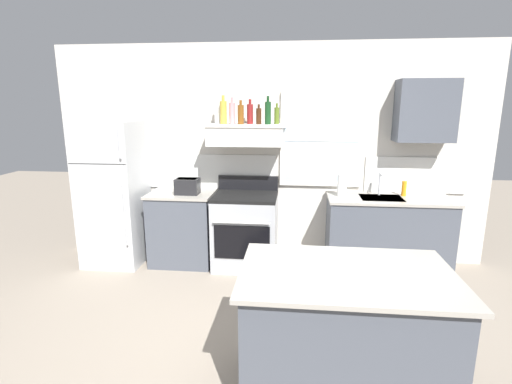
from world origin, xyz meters
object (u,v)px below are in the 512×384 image
bottle_clear_tall (217,113)px  bottle_red_label_wine (250,114)px  toaster (187,186)px  bottle_olive_oil_square (277,115)px  stove_range (246,230)px  dish_soap_bottle (404,188)px  bottle_dark_green_wine (268,113)px  bottle_rose_pink (232,113)px  refrigerator (114,193)px  bottle_brown_stout (259,116)px  bottle_amber_wine (241,114)px  bottle_champagne_gold_foil (223,112)px  kitchen_island (344,333)px  paper_towel_roll (342,185)px

bottle_clear_tall → bottle_red_label_wine: bottle_clear_tall is taller
toaster → bottle_olive_oil_square: bearing=9.0°
stove_range → dish_soap_bottle: bearing=4.2°
stove_range → bottle_clear_tall: bearing=157.7°
toaster → bottle_dark_green_wine: size_ratio=0.93×
bottle_rose_pink → refrigerator: bearing=-176.8°
toaster → bottle_brown_stout: (0.86, 0.09, 0.83)m
bottle_amber_wine → bottle_red_label_wine: bottle_red_label_wine is taller
toaster → bottle_champagne_gold_foil: bottle_champagne_gold_foil is taller
toaster → kitchen_island: size_ratio=0.21×
bottle_olive_oil_square → kitchen_island: bottle_olive_oil_square is taller
paper_towel_roll → dish_soap_bottle: size_ratio=1.50×
stove_range → bottle_dark_green_wine: 1.44m
bottle_clear_tall → bottle_dark_green_wine: bottle_dark_green_wine is taller
bottle_clear_tall → bottle_rose_pink: bottle_clear_tall is taller
stove_range → bottle_olive_oil_square: bottle_olive_oil_square is taller
stove_range → bottle_champagne_gold_foil: bearing=166.2°
bottle_champagne_gold_foil → bottle_brown_stout: size_ratio=1.44×
bottle_rose_pink → bottle_red_label_wine: bottle_rose_pink is taller
bottle_clear_tall → paper_towel_roll: size_ratio=1.15×
refrigerator → paper_towel_roll: (2.79, 0.06, 0.15)m
stove_range → bottle_amber_wine: bearing=142.6°
bottle_dark_green_wine → bottle_amber_wine: bearing=-176.5°
toaster → stove_range: (0.70, 0.03, -0.54)m
bottle_rose_pink → bottle_clear_tall: bearing=156.8°
toaster → bottle_amber_wine: bearing=6.5°
bottle_clear_tall → bottle_red_label_wine: size_ratio=1.09×
toaster → bottle_red_label_wine: bottle_red_label_wine is taller
refrigerator → bottle_red_label_wine: (1.70, 0.15, 0.98)m
bottle_olive_oil_square → dish_soap_bottle: 1.74m
bottle_red_label_wine → bottle_champagne_gold_foil: bearing=-168.3°
stove_range → bottle_amber_wine: bottle_amber_wine is taller
bottle_dark_green_wine → bottle_olive_oil_square: bottle_dark_green_wine is taller
bottle_champagne_gold_foil → paper_towel_roll: bearing=-1.1°
refrigerator → bottle_dark_green_wine: bottle_dark_green_wine is taller
refrigerator → stove_range: 1.70m
paper_towel_roll → bottle_champagne_gold_foil: bearing=178.9°
bottle_rose_pink → kitchen_island: size_ratio=0.22×
refrigerator → bottle_brown_stout: bottle_brown_stout is taller
bottle_clear_tall → kitchen_island: bearing=-59.7°
bottle_red_label_wine → kitchen_island: 2.77m
refrigerator → toaster: bearing=-0.7°
bottle_red_label_wine → bottle_amber_wine: bearing=-138.2°
bottle_amber_wine → bottle_brown_stout: bearing=4.2°
bottle_clear_tall → kitchen_island: size_ratio=0.22×
bottle_rose_pink → bottle_brown_stout: (0.31, -0.01, -0.03)m
bottle_champagne_gold_foil → bottle_dark_green_wine: (0.52, -0.00, -0.00)m
bottle_rose_pink → dish_soap_bottle: size_ratio=1.70×
stove_range → bottle_amber_wine: 1.40m
bottle_brown_stout → kitchen_island: bottle_brown_stout is taller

